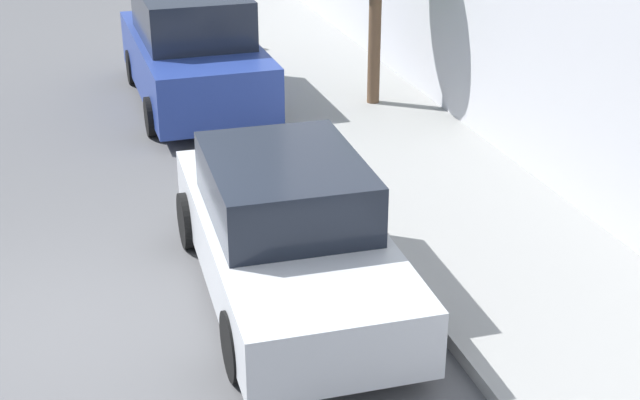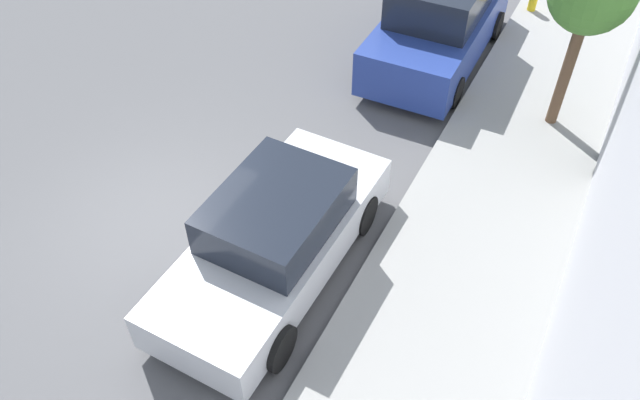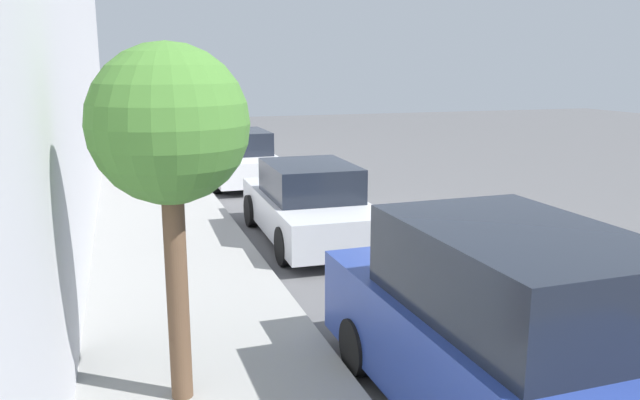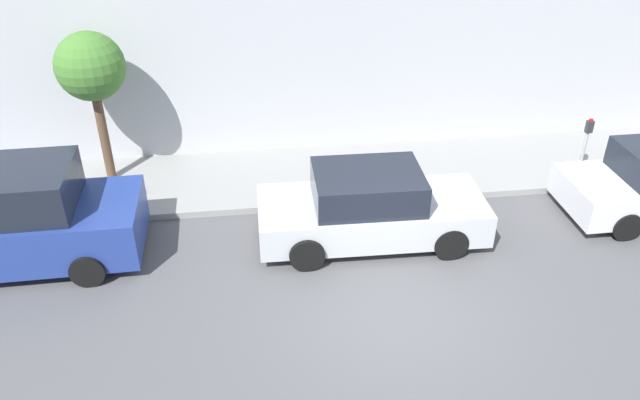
% 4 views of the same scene
% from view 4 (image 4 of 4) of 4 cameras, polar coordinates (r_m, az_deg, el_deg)
% --- Properties ---
extents(ground_plane, '(60.00, 60.00, 0.00)m').
position_cam_4_polar(ground_plane, '(11.10, 6.94, -10.13)').
color(ground_plane, '#515154').
extents(sidewalk, '(2.80, 32.00, 0.15)m').
position_cam_4_polar(sidewalk, '(14.99, 2.64, 2.44)').
color(sidewalk, gray).
rests_on(sidewalk, ground_plane).
extents(parked_sedan_second, '(1.92, 4.54, 1.54)m').
position_cam_4_polar(parked_sedan_second, '(12.44, 4.62, -0.75)').
color(parked_sedan_second, '#B7BABF').
rests_on(parked_sedan_second, ground_plane).
extents(parked_suv_third, '(2.08, 4.83, 1.98)m').
position_cam_4_polar(parked_suv_third, '(13.02, -26.58, -1.65)').
color(parked_suv_third, navy).
rests_on(parked_suv_third, ground_plane).
extents(parking_meter_near, '(0.11, 0.15, 1.46)m').
position_cam_4_polar(parking_meter_near, '(15.53, 23.13, 4.92)').
color(parking_meter_near, '#ADADB2').
rests_on(parking_meter_near, sidewalk).
extents(street_tree, '(1.48, 1.48, 3.45)m').
position_cam_4_polar(street_tree, '(14.39, -20.25, 11.22)').
color(street_tree, brown).
rests_on(street_tree, sidewalk).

